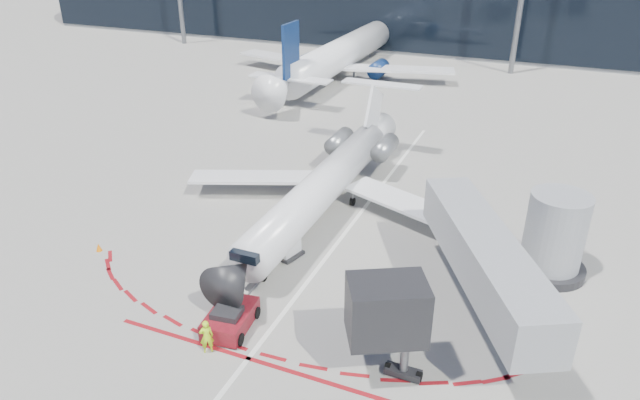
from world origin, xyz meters
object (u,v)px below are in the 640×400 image
at_px(pushback_tug, 230,318).
at_px(ramp_worker, 206,336).
at_px(regional_jet, 328,181).
at_px(uld_container, 284,243).

relative_size(pushback_tug, ramp_worker, 2.82).
bearing_deg(regional_jet, uld_container, -91.12).
bearing_deg(pushback_tug, ramp_worker, -99.51).
bearing_deg(pushback_tug, regional_jet, 84.74).
xyz_separation_m(pushback_tug, uld_container, (-0.52, 7.00, 0.30)).
xyz_separation_m(regional_jet, uld_container, (-0.13, -6.50, -1.29)).
bearing_deg(uld_container, regional_jet, 103.99).
height_order(pushback_tug, uld_container, uld_container).
distance_m(pushback_tug, uld_container, 7.03).
relative_size(ramp_worker, uld_container, 0.80).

